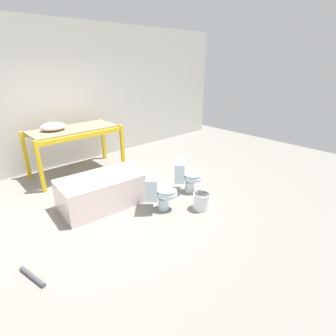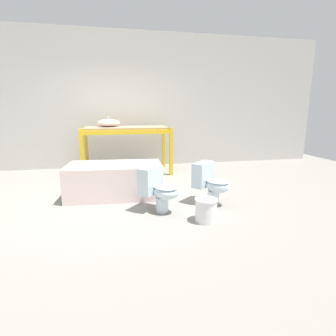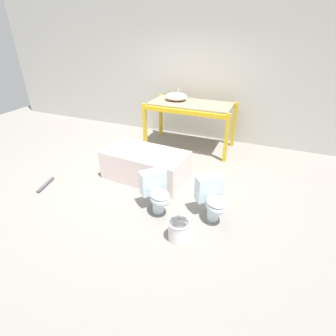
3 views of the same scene
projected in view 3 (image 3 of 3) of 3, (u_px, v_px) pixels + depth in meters
name	position (u px, v px, depth m)	size (l,w,h in m)	color
ground_plane	(148.00, 176.00, 4.96)	(12.00, 12.00, 0.00)	gray
warehouse_wall_rear	(190.00, 69.00, 6.07)	(10.80, 0.08, 3.20)	beige
shelving_rack	(191.00, 109.00, 5.72)	(1.90, 0.94, 1.02)	gold
sink_basin	(176.00, 97.00, 5.80)	(0.50, 0.44, 0.25)	silver
bathtub_main	(146.00, 163.00, 4.75)	(1.54, 0.90, 0.53)	silver
toilet_near	(212.00, 198.00, 3.75)	(0.59, 0.61, 0.62)	silver
toilet_far	(156.00, 191.00, 3.90)	(0.61, 0.59, 0.62)	silver
bucket_white	(178.00, 230.00, 3.43)	(0.29, 0.29, 0.30)	white
loose_pipe	(46.00, 185.00, 4.63)	(0.16, 0.47, 0.05)	#4C4C51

